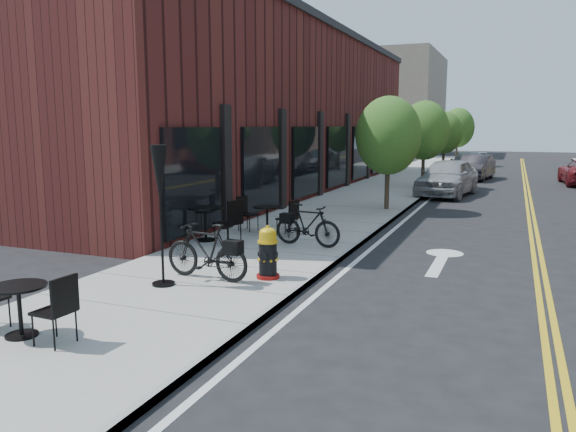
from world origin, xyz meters
The scene contains 18 objects.
ground centered at (0.00, 0.00, 0.00)m, with size 120.00×120.00×0.00m, color black.
sidewalk_near centered at (-2.00, 10.00, 0.06)m, with size 4.00×70.00×0.12m, color #9E9B93.
building_near centered at (-6.50, 14.00, 3.50)m, with size 5.00×28.00×7.00m, color #471917.
bg_building_left centered at (-8.00, 48.00, 5.00)m, with size 8.00×14.00×10.00m, color #726656.
tree_near_a centered at (-0.60, 9.00, 2.60)m, with size 2.20×2.20×3.81m.
tree_near_b centered at (-0.60, 17.00, 2.71)m, with size 2.30×2.30×3.98m.
tree_near_c centered at (-0.60, 25.00, 2.53)m, with size 2.10×2.10×3.67m.
tree_near_d centered at (-0.60, 33.00, 2.79)m, with size 2.40×2.40×4.11m.
fire_hydrant centered at (-0.77, -0.63, 0.59)m, with size 0.44×0.44×1.00m.
bicycle_left centered at (-1.79, -1.12, 0.65)m, with size 0.50×1.77×1.06m, color black.
bicycle_right centered at (-1.06, 2.32, 0.62)m, with size 0.47×1.67×1.00m, color black.
bistro_set_a centered at (-2.67, -4.56, 0.58)m, with size 1.72×0.78×0.92m.
bistro_set_b centered at (-2.60, 3.44, 0.59)m, with size 1.77×0.89×0.93m.
bistro_set_c centered at (-3.60, 1.96, 0.67)m, with size 2.07×1.07×1.09m.
patio_umbrella centered at (-2.32, -1.75, 1.91)m, with size 0.40×0.40×2.49m.
parked_car_a centered at (0.80, 14.53, 0.79)m, with size 1.88×4.66×1.59m, color #A0A3A8.
parked_car_b centered at (1.42, 22.53, 0.67)m, with size 1.42×4.08×1.34m, color black.
parked_car_c centered at (0.80, 25.38, 0.69)m, with size 1.92×4.73×1.37m, color #A0A1A5.
Camera 1 is at (3.38, -9.93, 2.93)m, focal length 35.00 mm.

